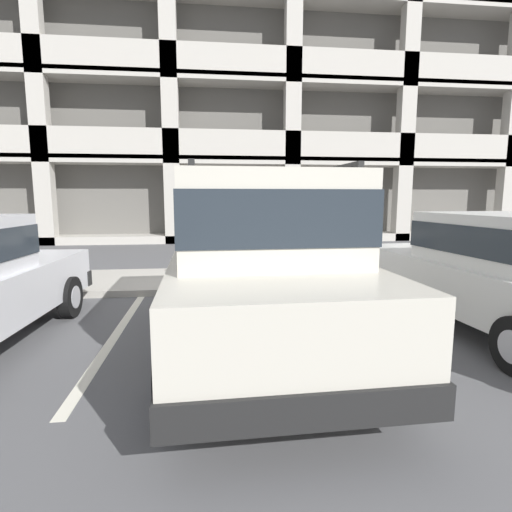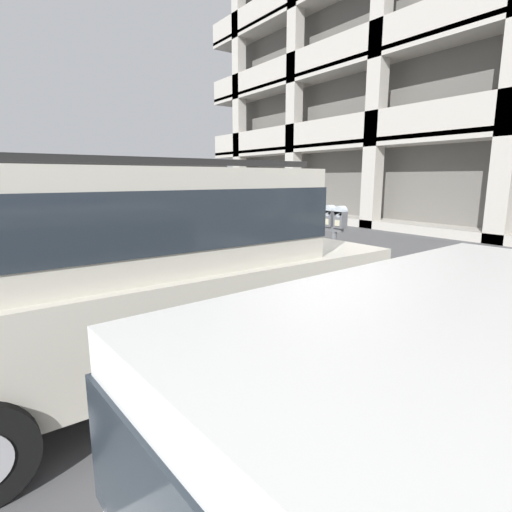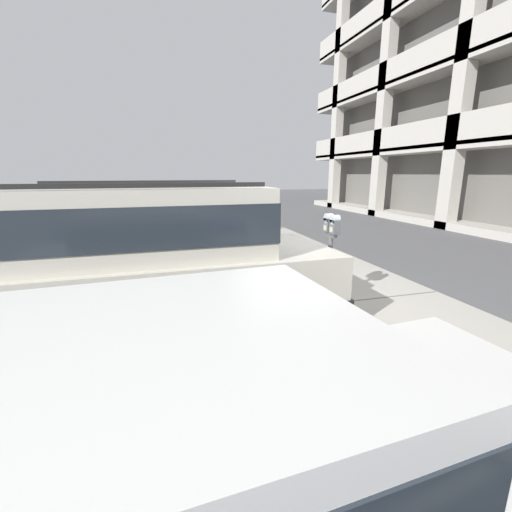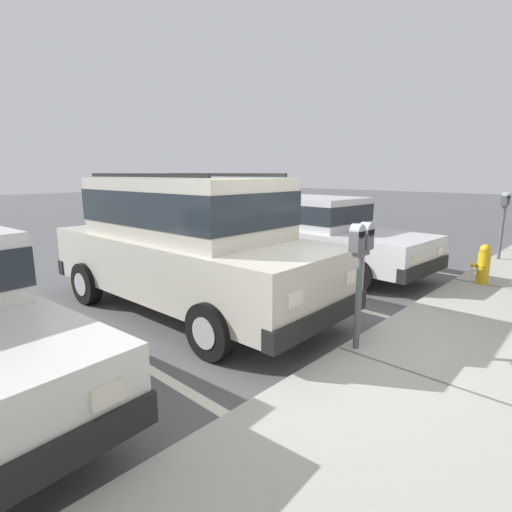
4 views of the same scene
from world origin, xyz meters
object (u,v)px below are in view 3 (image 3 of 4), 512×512
Objects in this scene: red_sedan at (154,234)px; fire_hydrant at (270,237)px; silver_suv at (152,257)px; parking_meter_near at (331,237)px; parking_meter_far at (239,201)px; dark_hatchback at (186,481)px.

red_sedan is 3.09m from fire_hydrant.
silver_suv is 3.43× the size of parking_meter_near.
parking_meter_far is at bearing 179.84° from parking_meter_near.
silver_suv is 1.05× the size of dark_hatchback.
silver_suv reaches higher than parking_meter_far.
red_sedan is at bearing 178.95° from silver_suv.
parking_meter_far is (-3.22, 2.71, 0.42)m from red_sedan.
fire_hydrant is at bearing 143.14° from silver_suv.
red_sedan is 3.24× the size of parking_meter_near.
red_sedan is 6.51× the size of fire_hydrant.
silver_suv reaches higher than parking_meter_near.
red_sedan is 6.65m from dark_hatchback.
dark_hatchback reaches higher than parking_meter_near.
fire_hydrant is (-7.36, 2.81, -0.36)m from dark_hatchback.
silver_suv is 3.21m from dark_hatchback.
parking_meter_near is 2.01× the size of fire_hydrant.
silver_suv is at bearing -35.52° from fire_hydrant.
parking_meter_far is at bearing -173.66° from fire_hydrant.
parking_meter_far is (-6.68, 2.69, 0.15)m from silver_suv.
fire_hydrant is (-4.16, 2.97, -0.62)m from silver_suv.
parking_meter_far reaches higher than dark_hatchback.
dark_hatchback is 3.26× the size of parking_meter_near.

